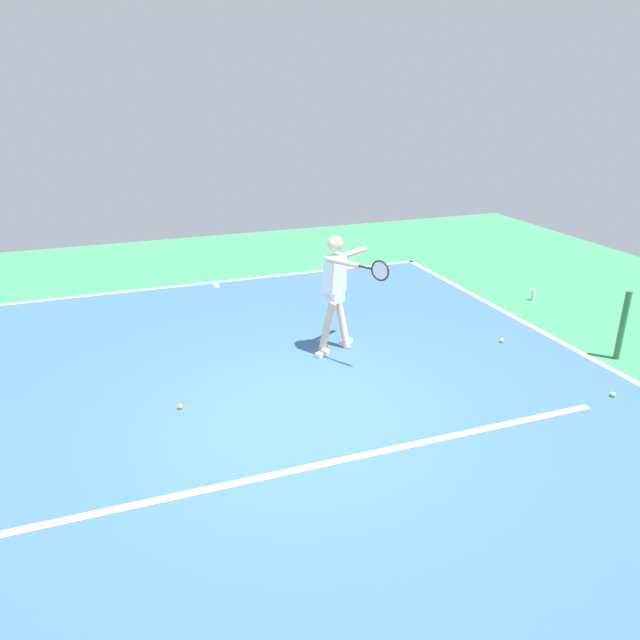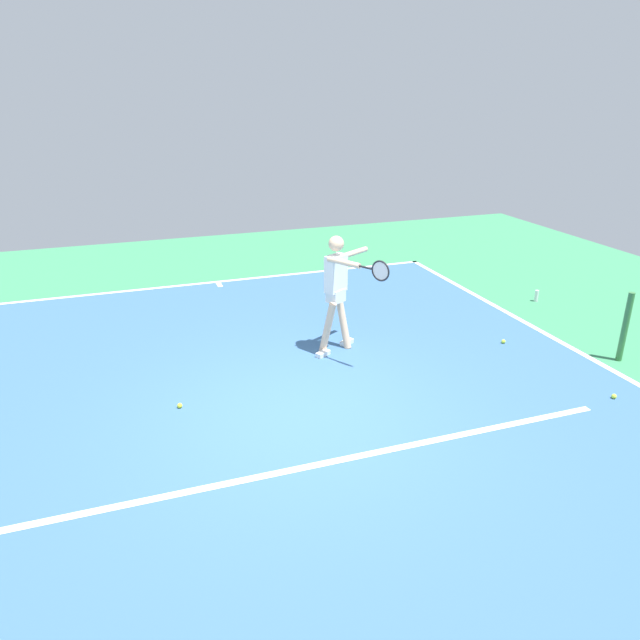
{
  "view_description": "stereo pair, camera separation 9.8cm",
  "coord_description": "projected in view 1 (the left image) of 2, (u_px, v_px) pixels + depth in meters",
  "views": [
    {
      "loc": [
        1.96,
        6.02,
        3.8
      ],
      "look_at": [
        -0.56,
        -0.88,
        0.9
      ],
      "focal_mm": 33.04,
      "sensor_mm": 36.0,
      "label": 1
    },
    {
      "loc": [
        1.87,
        6.05,
        3.8
      ],
      "look_at": [
        -0.56,
        -0.88,
        0.9
      ],
      "focal_mm": 33.04,
      "sensor_mm": 36.0,
      "label": 2
    }
  ],
  "objects": [
    {
      "name": "tennis_player",
      "position": [
        337.0,
        286.0,
        8.77
      ],
      "size": [
        1.04,
        1.41,
        1.82
      ],
      "rotation": [
        0.0,
        0.0,
        0.52
      ],
      "color": "beige",
      "rests_on": "ground_plane"
    },
    {
      "name": "court_line_baseline_near",
      "position": [
        215.0,
        282.0,
        12.36
      ],
      "size": [
        9.39,
        0.1,
        0.01
      ],
      "primitive_type": "cube",
      "color": "white",
      "rests_on": "ground_plane"
    },
    {
      "name": "tennis_ball_by_sideline",
      "position": [
        502.0,
        340.0,
        9.43
      ],
      "size": [
        0.07,
        0.07,
        0.07
      ],
      "primitive_type": "sphere",
      "color": "#C6E53D",
      "rests_on": "ground_plane"
    },
    {
      "name": "court_line_sideline_left",
      "position": [
        598.0,
        362.0,
        8.77
      ],
      "size": [
        0.1,
        11.72,
        0.01
      ],
      "primitive_type": "cube",
      "color": "white",
      "rests_on": "ground_plane"
    },
    {
      "name": "tennis_ball_near_service_line",
      "position": [
        613.0,
        394.0,
        7.77
      ],
      "size": [
        0.07,
        0.07,
        0.07
      ],
      "primitive_type": "sphere",
      "color": "#C6E53D",
      "rests_on": "ground_plane"
    },
    {
      "name": "ground_plane",
      "position": [
        302.0,
        418.0,
        7.28
      ],
      "size": [
        20.06,
        20.06,
        0.0
      ],
      "primitive_type": "plane",
      "color": "#388456"
    },
    {
      "name": "court_line_centre_mark",
      "position": [
        216.0,
        285.0,
        12.18
      ],
      "size": [
        0.1,
        0.3,
        0.01
      ],
      "primitive_type": "cube",
      "color": "white",
      "rests_on": "ground_plane"
    },
    {
      "name": "court_surface",
      "position": [
        302.0,
        417.0,
        7.28
      ],
      "size": [
        9.39,
        11.72,
        0.0
      ],
      "primitive_type": "cube",
      "color": "#38608E",
      "rests_on": "ground_plane"
    },
    {
      "name": "tennis_ball_far_corner",
      "position": [
        180.0,
        407.0,
        7.47
      ],
      "size": [
        0.07,
        0.07,
        0.07
      ],
      "primitive_type": "sphere",
      "color": "yellow",
      "rests_on": "ground_plane"
    },
    {
      "name": "water_bottle",
      "position": [
        533.0,
        295.0,
        11.27
      ],
      "size": [
        0.07,
        0.07,
        0.22
      ],
      "primitive_type": "cylinder",
      "color": "white",
      "rests_on": "ground_plane"
    },
    {
      "name": "court_line_service",
      "position": [
        331.0,
        462.0,
        6.41
      ],
      "size": [
        7.05,
        0.1,
        0.01
      ],
      "primitive_type": "cube",
      "color": "white",
      "rests_on": "ground_plane"
    },
    {
      "name": "net_post",
      "position": [
        623.0,
        326.0,
        8.68
      ],
      "size": [
        0.09,
        0.09,
        1.07
      ],
      "primitive_type": "cylinder",
      "color": "#38753D",
      "rests_on": "ground_plane"
    }
  ]
}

